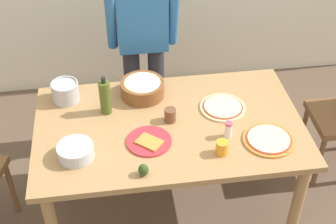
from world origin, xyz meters
The scene contains 14 objects.
ground centered at (0.00, 0.00, 0.00)m, with size 8.00×8.00×0.00m, color brown.
dining_table centered at (0.00, 0.00, 0.67)m, with size 1.60×0.96×0.76m.
person_cook centered at (-0.08, 0.76, 0.94)m, with size 0.49×0.25×1.62m.
pizza_raw_on_board centered at (0.35, 0.10, 0.77)m, with size 0.28×0.28×0.02m.
pizza_cooked_on_tray centered at (0.54, -0.23, 0.77)m, with size 0.30×0.30×0.02m.
plate_with_slice centered at (-0.14, -0.15, 0.77)m, with size 0.26×0.26×0.02m.
popcorn_bowl centered at (-0.13, 0.31, 0.82)m, with size 0.28×0.28×0.11m.
mixing_bowl_steel centered at (-0.55, -0.21, 0.80)m, with size 0.20×0.20×0.08m.
olive_oil_bottle centered at (-0.37, 0.17, 0.87)m, with size 0.07×0.07×0.26m.
steel_pot centered at (-0.61, 0.33, 0.83)m, with size 0.17×0.17×0.13m.
cup_orange centered at (0.25, -0.29, 0.80)m, with size 0.07×0.07×0.09m, color orange.
cup_small_brown centered at (0.01, 0.03, 0.80)m, with size 0.07×0.07×0.09m, color brown.
salt_shaker centered at (0.32, -0.16, 0.81)m, with size 0.04×0.04×0.11m.
avocado centered at (-0.19, -0.39, 0.80)m, with size 0.06×0.06×0.07m, color #2D4219.
Camera 1 is at (-0.31, -2.13, 2.60)m, focal length 50.64 mm.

